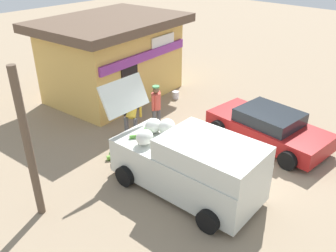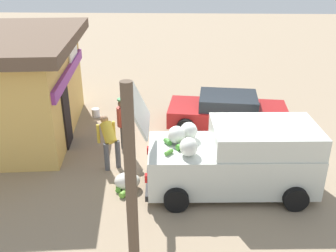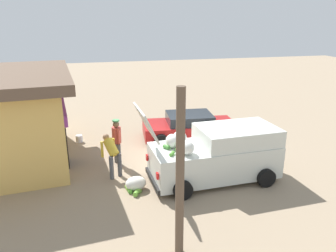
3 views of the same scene
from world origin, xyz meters
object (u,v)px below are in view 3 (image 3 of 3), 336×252
(delivery_van, at_px, (218,154))
(unloaded_banana_pile, at_px, (136,184))
(customer_bending, at_px, (112,152))
(paint_bucket, at_px, (79,139))
(vendor_standing, at_px, (117,139))
(parked_sedan, at_px, (189,127))
(storefront_bar, at_px, (11,117))

(delivery_van, height_order, unloaded_banana_pile, delivery_van)
(customer_bending, relative_size, paint_bucket, 4.68)
(delivery_van, xyz_separation_m, vendor_standing, (1.99, 3.24, 0.10))
(unloaded_banana_pile, distance_m, paint_bucket, 5.21)
(parked_sedan, relative_size, vendor_standing, 2.45)
(vendor_standing, bearing_deg, parked_sedan, -59.64)
(storefront_bar, bearing_deg, delivery_van, -114.24)
(parked_sedan, relative_size, customer_bending, 2.91)
(parked_sedan, height_order, unloaded_banana_pile, parked_sedan)
(parked_sedan, relative_size, unloaded_banana_pile, 5.06)
(unloaded_banana_pile, bearing_deg, storefront_bar, 51.48)
(customer_bending, xyz_separation_m, unloaded_banana_pile, (-1.19, -0.63, -0.70))
(customer_bending, relative_size, unloaded_banana_pile, 1.74)
(delivery_van, xyz_separation_m, parked_sedan, (4.02, -0.23, -0.35))
(customer_bending, bearing_deg, unloaded_banana_pile, -151.93)
(delivery_van, distance_m, vendor_standing, 3.81)
(paint_bucket, bearing_deg, storefront_bar, 123.63)
(storefront_bar, relative_size, customer_bending, 4.44)
(vendor_standing, relative_size, unloaded_banana_pile, 2.06)
(parked_sedan, bearing_deg, vendor_standing, 120.36)
(delivery_van, xyz_separation_m, paint_bucket, (4.72, 4.71, -0.76))
(storefront_bar, bearing_deg, paint_bucket, -56.37)
(delivery_van, height_order, customer_bending, delivery_van)
(storefront_bar, distance_m, parked_sedan, 7.42)
(delivery_van, bearing_deg, storefront_bar, 65.76)
(parked_sedan, distance_m, customer_bending, 4.79)
(unloaded_banana_pile, height_order, paint_bucket, unloaded_banana_pile)
(parked_sedan, height_order, vendor_standing, vendor_standing)
(delivery_van, bearing_deg, unloaded_banana_pile, 92.98)
(storefront_bar, xyz_separation_m, vendor_standing, (-1.18, -3.80, -0.77))
(storefront_bar, height_order, parked_sedan, storefront_bar)
(storefront_bar, relative_size, vendor_standing, 3.75)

